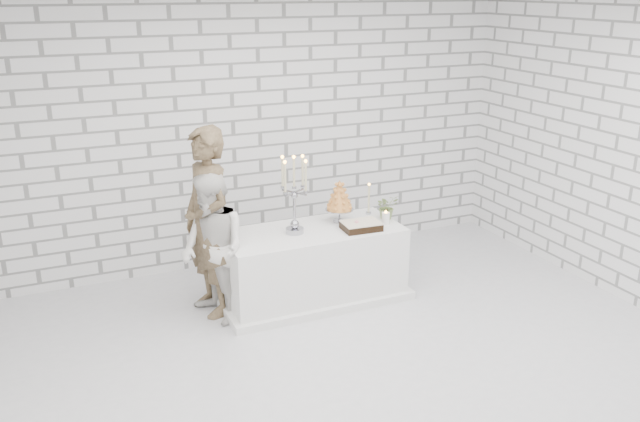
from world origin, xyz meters
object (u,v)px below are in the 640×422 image
at_px(cake_table, 312,264).
at_px(bride, 213,249).
at_px(candelabra, 294,195).
at_px(croquembouche, 339,201).
at_px(groom, 208,222).

distance_m(cake_table, bride, 1.09).
bearing_deg(bride, cake_table, 78.25).
height_order(bride, candelabra, candelabra).
relative_size(candelabra, croquembouche, 1.75).
relative_size(cake_table, bride, 1.23).
xyz_separation_m(groom, croquembouche, (1.37, -0.04, 0.05)).
bearing_deg(bride, croquembouche, 82.19).
bearing_deg(candelabra, cake_table, 1.45).
xyz_separation_m(groom, candelabra, (0.83, -0.16, 0.22)).
bearing_deg(groom, bride, -14.86).
height_order(groom, bride, groom).
relative_size(cake_table, candelabra, 2.28).
relative_size(bride, candelabra, 1.85).
bearing_deg(cake_table, bride, -177.70).
bearing_deg(croquembouche, groom, 178.21).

